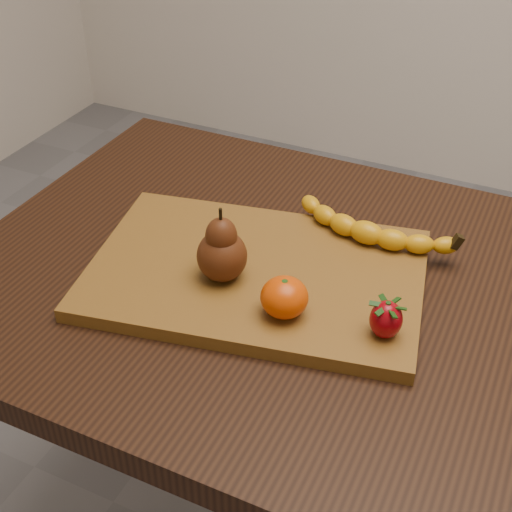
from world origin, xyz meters
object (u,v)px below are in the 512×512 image
at_px(cutting_board, 256,274).
at_px(mandarin, 284,297).
at_px(table, 311,337).
at_px(pear, 222,244).

bearing_deg(cutting_board, mandarin, -55.39).
relative_size(cutting_board, mandarin, 7.48).
distance_m(table, pear, 0.21).
xyz_separation_m(table, pear, (-0.11, -0.06, 0.17)).
height_order(table, mandarin, mandarin).
relative_size(table, cutting_board, 2.22).
bearing_deg(table, mandarin, -92.47).
height_order(cutting_board, pear, pear).
bearing_deg(table, cutting_board, -161.26).
relative_size(cutting_board, pear, 4.29).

